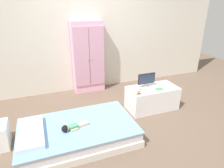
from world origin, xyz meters
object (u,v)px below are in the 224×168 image
(bed, at_px, (78,133))
(tv_stand, at_px, (152,98))
(doll, at_px, (70,128))
(book_green, at_px, (159,89))
(tv_monitor, at_px, (147,79))
(wardrobe, at_px, (88,57))
(rocking_horse_toy, at_px, (139,92))

(bed, distance_m, tv_stand, 1.55)
(doll, distance_m, book_green, 1.72)
(bed, xyz_separation_m, tv_monitor, (1.39, 0.51, 0.45))
(tv_stand, relative_size, tv_monitor, 2.73)
(bed, distance_m, doll, 0.21)
(wardrobe, relative_size, rocking_horse_toy, 13.47)
(wardrobe, bearing_deg, bed, -110.11)
(bed, relative_size, tv_stand, 1.79)
(wardrobe, bearing_deg, rocking_horse_toy, -69.66)
(doll, distance_m, tv_monitor, 1.64)
(tv_monitor, distance_m, book_green, 0.29)
(doll, bearing_deg, book_green, 13.36)
(tv_monitor, bearing_deg, tv_stand, -39.71)
(doll, height_order, tv_monitor, tv_monitor)
(doll, relative_size, book_green, 2.89)
(wardrobe, distance_m, tv_monitor, 1.39)
(tv_stand, xyz_separation_m, tv_monitor, (-0.10, 0.08, 0.36))
(book_green, bearing_deg, tv_stand, 122.78)
(rocking_horse_toy, relative_size, book_green, 0.84)
(tv_stand, bearing_deg, bed, -163.81)
(doll, xyz_separation_m, book_green, (1.67, 0.40, 0.14))
(wardrobe, height_order, tv_stand, wardrobe)
(wardrobe, height_order, book_green, wardrobe)
(bed, height_order, tv_stand, tv_stand)
(tv_monitor, xyz_separation_m, book_green, (0.17, -0.19, -0.14))
(book_green, bearing_deg, bed, -168.19)
(doll, bearing_deg, tv_stand, 17.44)
(tv_stand, bearing_deg, tv_monitor, 140.29)
(tv_monitor, distance_m, rocking_horse_toy, 0.38)
(doll, xyz_separation_m, wardrobe, (0.72, 1.72, 0.48))
(bed, relative_size, rocking_horse_toy, 14.46)
(doll, relative_size, tv_stand, 0.43)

